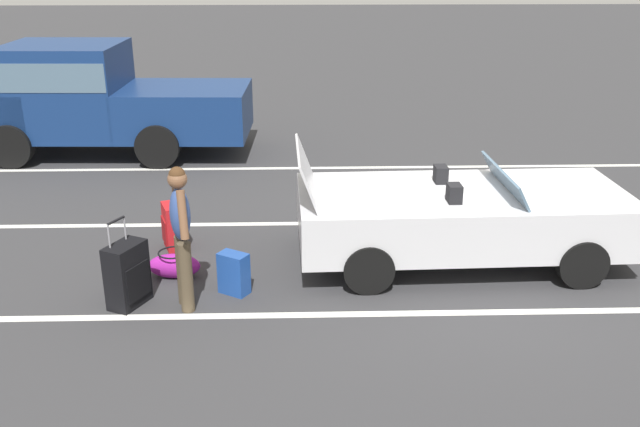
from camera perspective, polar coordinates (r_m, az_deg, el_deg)
name	(u,v)px	position (r m, az deg, el deg)	size (l,w,h in m)	color
ground_plane	(457,260)	(9.28, 11.13, -3.71)	(80.00, 80.00, 0.00)	#333335
lot_line_near	(484,313)	(8.07, 13.20, -7.86)	(18.00, 0.12, 0.01)	silver
lot_line_mid	(439,222)	(10.45, 9.65, -0.70)	(18.00, 0.12, 0.01)	silver
lot_line_far	(411,167)	(12.95, 7.44, 3.75)	(18.00, 0.12, 0.01)	silver
convertible_car	(476,217)	(9.10, 12.60, -0.28)	(4.21, 1.93, 1.53)	silver
suitcase_large_black	(128,275)	(8.15, -15.40, -4.84)	(0.47, 0.55, 1.03)	black
suitcase_medium_bright	(174,227)	(9.53, -11.84, -1.06)	(0.37, 0.46, 0.62)	red
suitcase_small_carryon	(234,273)	(8.23, -7.03, -4.86)	(0.39, 0.35, 0.50)	#1E479E
duffel_bag	(174,265)	(8.76, -11.79, -4.15)	(0.66, 0.39, 0.34)	#991E8C
traveler_person	(181,230)	(7.73, -11.23, -1.36)	(0.31, 0.60, 1.65)	#4C3F2D
parked_pickup_truck_near	(94,97)	(14.12, -17.95, 9.00)	(5.06, 2.20, 2.10)	navy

